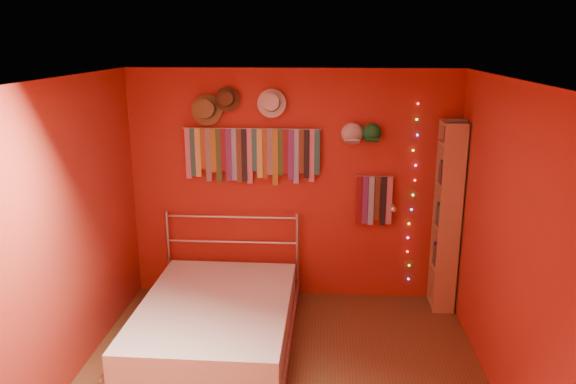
% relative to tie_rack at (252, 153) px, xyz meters
% --- Properties ---
extents(ground, '(3.50, 3.50, 0.00)m').
position_rel_tie_rack_xyz_m(ground, '(0.43, -1.68, -1.62)').
color(ground, brown).
rests_on(ground, ground).
extents(back_wall, '(3.50, 0.02, 2.50)m').
position_rel_tie_rack_xyz_m(back_wall, '(0.43, 0.07, -0.37)').
color(back_wall, maroon).
rests_on(back_wall, ground).
extents(right_wall, '(0.02, 3.50, 2.50)m').
position_rel_tie_rack_xyz_m(right_wall, '(2.18, -1.68, -0.37)').
color(right_wall, maroon).
rests_on(right_wall, ground).
extents(left_wall, '(0.02, 3.50, 2.50)m').
position_rel_tie_rack_xyz_m(left_wall, '(-1.32, -1.68, -0.37)').
color(left_wall, maroon).
rests_on(left_wall, ground).
extents(ceiling, '(3.50, 3.50, 0.02)m').
position_rel_tie_rack_xyz_m(ceiling, '(0.43, -1.68, 0.88)').
color(ceiling, white).
rests_on(ceiling, back_wall).
extents(tie_rack, '(1.45, 0.03, 0.61)m').
position_rel_tie_rack_xyz_m(tie_rack, '(0.00, 0.00, 0.00)').
color(tie_rack, '#BBBBC0').
rests_on(tie_rack, back_wall).
extents(small_tie_rack, '(0.40, 0.03, 0.54)m').
position_rel_tie_rack_xyz_m(small_tie_rack, '(1.30, -0.00, -0.48)').
color(small_tie_rack, '#BBBBC0').
rests_on(small_tie_rack, back_wall).
extents(fedora_olive, '(0.32, 0.18, 0.32)m').
position_rel_tie_rack_xyz_m(fedora_olive, '(-0.46, -0.04, 0.46)').
color(fedora_olive, brown).
rests_on(fedora_olive, back_wall).
extents(fedora_brown, '(0.26, 0.14, 0.25)m').
position_rel_tie_rack_xyz_m(fedora_brown, '(-0.25, -0.03, 0.57)').
color(fedora_brown, '#4C331B').
rests_on(fedora_brown, back_wall).
extents(fedora_white, '(0.30, 0.16, 0.29)m').
position_rel_tie_rack_xyz_m(fedora_white, '(0.21, -0.03, 0.53)').
color(fedora_white, silver).
rests_on(fedora_white, back_wall).
extents(cap_white, '(0.20, 0.25, 0.20)m').
position_rel_tie_rack_xyz_m(cap_white, '(1.05, 0.01, 0.21)').
color(cap_white, beige).
rests_on(cap_white, back_wall).
extents(cap_green, '(0.19, 0.24, 0.19)m').
position_rel_tie_rack_xyz_m(cap_green, '(1.25, 0.01, 0.22)').
color(cap_green, '#1A7731').
rests_on(cap_green, back_wall).
extents(fairy_lights, '(0.06, 0.02, 1.95)m').
position_rel_tie_rack_xyz_m(fairy_lights, '(1.70, 0.03, -0.44)').
color(fairy_lights, '#FF3333').
rests_on(fairy_lights, back_wall).
extents(reading_lamp, '(0.07, 0.29, 0.08)m').
position_rel_tie_rack_xyz_m(reading_lamp, '(1.48, -0.16, -0.53)').
color(reading_lamp, '#BBBBC0').
rests_on(reading_lamp, back_wall).
extents(bookshelf, '(0.25, 0.34, 2.00)m').
position_rel_tie_rack_xyz_m(bookshelf, '(2.08, -0.15, -0.61)').
color(bookshelf, '#A8724C').
rests_on(bookshelf, ground).
extents(bed, '(1.49, 2.02, 0.97)m').
position_rel_tie_rack_xyz_m(bed, '(-0.23, -1.05, -1.40)').
color(bed, '#BBBBC0').
rests_on(bed, ground).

